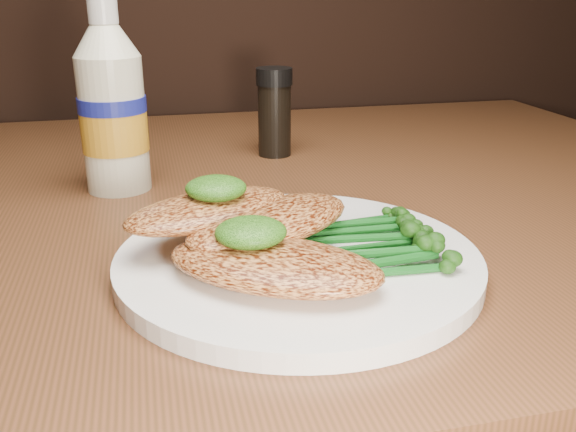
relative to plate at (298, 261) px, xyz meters
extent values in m
cylinder|color=white|center=(0.00, 0.00, 0.00)|extent=(0.27, 0.27, 0.01)
ellipsoid|color=#CF8241|center=(-0.03, -0.04, 0.02)|extent=(0.17, 0.15, 0.02)
ellipsoid|color=#CF8241|center=(-0.02, 0.02, 0.03)|extent=(0.17, 0.14, 0.02)
ellipsoid|color=#CF8241|center=(-0.06, 0.03, 0.03)|extent=(0.15, 0.12, 0.02)
ellipsoid|color=#0F3508|center=(-0.04, -0.03, 0.04)|extent=(0.05, 0.05, 0.02)
ellipsoid|color=#0F3508|center=(-0.06, 0.03, 0.05)|extent=(0.06, 0.05, 0.02)
camera|label=1|loc=(-0.10, -0.41, 0.20)|focal=38.75mm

